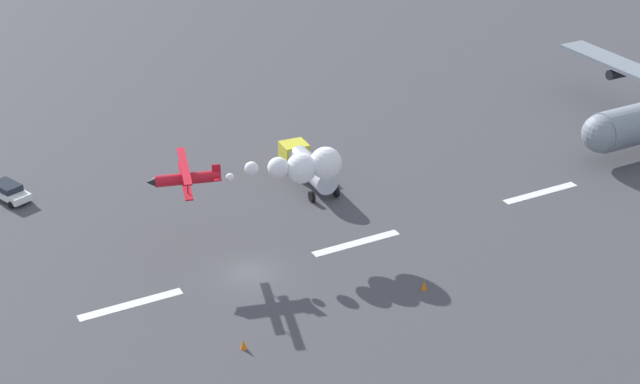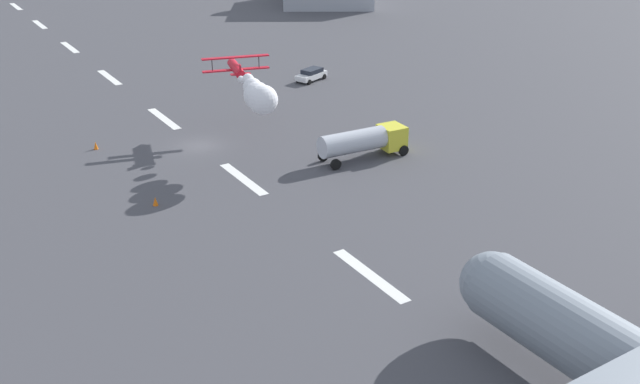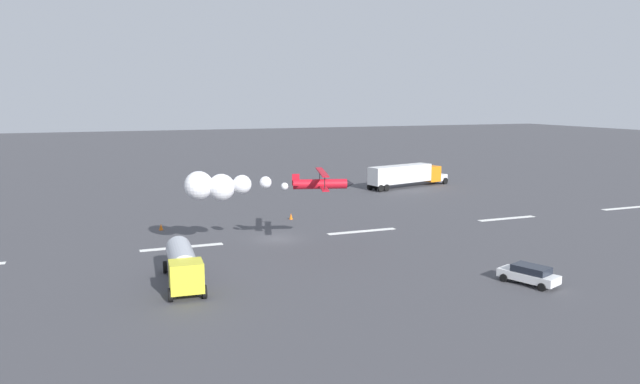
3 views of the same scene
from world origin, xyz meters
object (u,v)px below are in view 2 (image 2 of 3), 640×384
traffic_cone_near (96,145)px  traffic_cone_far (155,201)px  fuel_tanker_truck (364,141)px  stunt_biplane_red (255,92)px  airport_staff_sedan (311,74)px

traffic_cone_near → traffic_cone_far: bearing=1.6°
fuel_tanker_truck → traffic_cone_far: 20.50m
fuel_tanker_truck → stunt_biplane_red: bearing=-123.4°
stunt_biplane_red → airport_staff_sedan: stunt_biplane_red is taller
stunt_biplane_red → airport_staff_sedan: size_ratio=3.19×
stunt_biplane_red → airport_staff_sedan: 27.31m
traffic_cone_near → stunt_biplane_red: bearing=50.8°
stunt_biplane_red → traffic_cone_near: 17.17m
airport_staff_sedan → traffic_cone_far: (24.92, -30.01, -0.44)m
stunt_biplane_red → airport_staff_sedan: bearing=137.8°
fuel_tanker_truck → airport_staff_sedan: fuel_tanker_truck is taller
traffic_cone_far → airport_staff_sedan: bearing=129.7°
traffic_cone_near → airport_staff_sedan: bearing=107.6°
traffic_cone_far → stunt_biplane_red: bearing=113.0°
stunt_biplane_red → traffic_cone_near: size_ratio=20.75×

